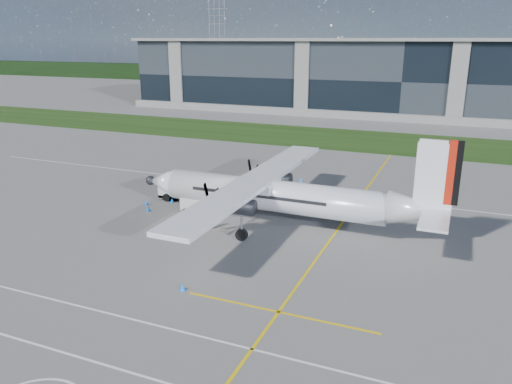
{
  "coord_description": "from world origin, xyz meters",
  "views": [
    {
      "loc": [
        11.81,
        -30.52,
        15.42
      ],
      "look_at": [
        -3.34,
        5.7,
        3.35
      ],
      "focal_mm": 35.0,
      "sensor_mm": 36.0,
      "label": 1
    }
  ],
  "objects_px": {
    "safety_cone_fwd": "(146,202)",
    "safety_cone_nose_stbd": "(172,200)",
    "pylon_west": "(217,40)",
    "fuel_tanker_truck": "(188,188)",
    "safety_cone_portwing": "(182,287)",
    "safety_cone_nose_port": "(148,209)",
    "ground_crew_person": "(206,218)",
    "turboprop_aircraft": "(284,179)",
    "safety_cone_stbdwing": "(301,180)",
    "baggage_tug": "(200,203)"
  },
  "relations": [
    {
      "from": "fuel_tanker_truck",
      "to": "safety_cone_portwing",
      "type": "bearing_deg",
      "value": -60.97
    },
    {
      "from": "baggage_tug",
      "to": "safety_cone_nose_stbd",
      "type": "distance_m",
      "value": 4.64
    },
    {
      "from": "turboprop_aircraft",
      "to": "safety_cone_nose_stbd",
      "type": "height_order",
      "value": "turboprop_aircraft"
    },
    {
      "from": "pylon_west",
      "to": "safety_cone_stbdwing",
      "type": "height_order",
      "value": "pylon_west"
    },
    {
      "from": "baggage_tug",
      "to": "safety_cone_portwing",
      "type": "xyz_separation_m",
      "value": [
        6.05,
        -13.3,
        -0.75
      ]
    },
    {
      "from": "safety_cone_portwing",
      "to": "safety_cone_fwd",
      "type": "bearing_deg",
      "value": 131.74
    },
    {
      "from": "safety_cone_nose_stbd",
      "to": "fuel_tanker_truck",
      "type": "bearing_deg",
      "value": 44.33
    },
    {
      "from": "safety_cone_fwd",
      "to": "safety_cone_nose_stbd",
      "type": "height_order",
      "value": "same"
    },
    {
      "from": "ground_crew_person",
      "to": "safety_cone_nose_stbd",
      "type": "height_order",
      "value": "ground_crew_person"
    },
    {
      "from": "safety_cone_portwing",
      "to": "pylon_west",
      "type": "bearing_deg",
      "value": 116.11
    },
    {
      "from": "pylon_west",
      "to": "ground_crew_person",
      "type": "distance_m",
      "value": 163.57
    },
    {
      "from": "pylon_west",
      "to": "turboprop_aircraft",
      "type": "xyz_separation_m",
      "value": [
        78.5,
        -142.51,
        -10.77
      ]
    },
    {
      "from": "safety_cone_nose_port",
      "to": "safety_cone_nose_stbd",
      "type": "bearing_deg",
      "value": 77.65
    },
    {
      "from": "pylon_west",
      "to": "baggage_tug",
      "type": "xyz_separation_m",
      "value": [
        70.33,
        -142.55,
        -14.0
      ]
    },
    {
      "from": "pylon_west",
      "to": "safety_cone_fwd",
      "type": "xyz_separation_m",
      "value": [
        64.28,
        -142.29,
        -14.75
      ]
    },
    {
      "from": "ground_crew_person",
      "to": "safety_cone_nose_stbd",
      "type": "xyz_separation_m",
      "value": [
        -6.56,
        5.21,
        -0.83
      ]
    },
    {
      "from": "pylon_west",
      "to": "turboprop_aircraft",
      "type": "bearing_deg",
      "value": -61.15
    },
    {
      "from": "ground_crew_person",
      "to": "safety_cone_nose_stbd",
      "type": "distance_m",
      "value": 8.42
    },
    {
      "from": "baggage_tug",
      "to": "safety_cone_portwing",
      "type": "relative_size",
      "value": 6.68
    },
    {
      "from": "baggage_tug",
      "to": "safety_cone_fwd",
      "type": "height_order",
      "value": "baggage_tug"
    },
    {
      "from": "safety_cone_fwd",
      "to": "safety_cone_portwing",
      "type": "bearing_deg",
      "value": -48.26
    },
    {
      "from": "pylon_west",
      "to": "turboprop_aircraft",
      "type": "relative_size",
      "value": 1.06
    },
    {
      "from": "safety_cone_fwd",
      "to": "safety_cone_portwing",
      "type": "relative_size",
      "value": 1.0
    },
    {
      "from": "turboprop_aircraft",
      "to": "safety_cone_stbdwing",
      "type": "bearing_deg",
      "value": 101.89
    },
    {
      "from": "safety_cone_nose_stbd",
      "to": "safety_cone_nose_port",
      "type": "bearing_deg",
      "value": -102.35
    },
    {
      "from": "safety_cone_portwing",
      "to": "baggage_tug",
      "type": "bearing_deg",
      "value": 114.46
    },
    {
      "from": "safety_cone_fwd",
      "to": "ground_crew_person",
      "type": "bearing_deg",
      "value": -22.79
    },
    {
      "from": "safety_cone_stbdwing",
      "to": "safety_cone_portwing",
      "type": "distance_m",
      "value": 27.12
    },
    {
      "from": "safety_cone_fwd",
      "to": "safety_cone_nose_stbd",
      "type": "distance_m",
      "value": 2.52
    },
    {
      "from": "turboprop_aircraft",
      "to": "safety_cone_nose_stbd",
      "type": "xyz_separation_m",
      "value": [
        -12.32,
        1.88,
        -3.98
      ]
    },
    {
      "from": "pylon_west",
      "to": "ground_crew_person",
      "type": "height_order",
      "value": "pylon_west"
    },
    {
      "from": "safety_cone_portwing",
      "to": "safety_cone_nose_stbd",
      "type": "height_order",
      "value": "same"
    },
    {
      "from": "pylon_west",
      "to": "safety_cone_stbdwing",
      "type": "relative_size",
      "value": 60.0
    },
    {
      "from": "fuel_tanker_truck",
      "to": "safety_cone_stbdwing",
      "type": "bearing_deg",
      "value": 52.46
    },
    {
      "from": "safety_cone_stbdwing",
      "to": "baggage_tug",
      "type": "bearing_deg",
      "value": -110.88
    },
    {
      "from": "turboprop_aircraft",
      "to": "safety_cone_nose_port",
      "type": "xyz_separation_m",
      "value": [
        -13.0,
        -1.24,
        -3.98
      ]
    },
    {
      "from": "fuel_tanker_truck",
      "to": "ground_crew_person",
      "type": "relative_size",
      "value": 3.25
    },
    {
      "from": "pylon_west",
      "to": "safety_cone_stbdwing",
      "type": "distance_m",
      "value": 150.02
    },
    {
      "from": "baggage_tug",
      "to": "safety_cone_nose_stbd",
      "type": "height_order",
      "value": "baggage_tug"
    },
    {
      "from": "baggage_tug",
      "to": "safety_cone_fwd",
      "type": "distance_m",
      "value": 6.1
    },
    {
      "from": "safety_cone_portwing",
      "to": "safety_cone_nose_port",
      "type": "height_order",
      "value": "same"
    },
    {
      "from": "pylon_west",
      "to": "safety_cone_nose_port",
      "type": "height_order",
      "value": "pylon_west"
    },
    {
      "from": "safety_cone_portwing",
      "to": "safety_cone_nose_stbd",
      "type": "xyz_separation_m",
      "value": [
        -10.21,
        15.22,
        0.0
      ]
    },
    {
      "from": "safety_cone_nose_stbd",
      "to": "turboprop_aircraft",
      "type": "bearing_deg",
      "value": -8.66
    },
    {
      "from": "safety_cone_fwd",
      "to": "safety_cone_stbdwing",
      "type": "height_order",
      "value": "same"
    },
    {
      "from": "pylon_west",
      "to": "fuel_tanker_truck",
      "type": "height_order",
      "value": "pylon_west"
    },
    {
      "from": "safety_cone_nose_port",
      "to": "ground_crew_person",
      "type": "bearing_deg",
      "value": -16.1
    },
    {
      "from": "ground_crew_person",
      "to": "safety_cone_portwing",
      "type": "distance_m",
      "value": 10.69
    },
    {
      "from": "safety_cone_portwing",
      "to": "safety_cone_nose_port",
      "type": "relative_size",
      "value": 1.0
    },
    {
      "from": "fuel_tanker_truck",
      "to": "safety_cone_nose_port",
      "type": "height_order",
      "value": "fuel_tanker_truck"
    }
  ]
}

